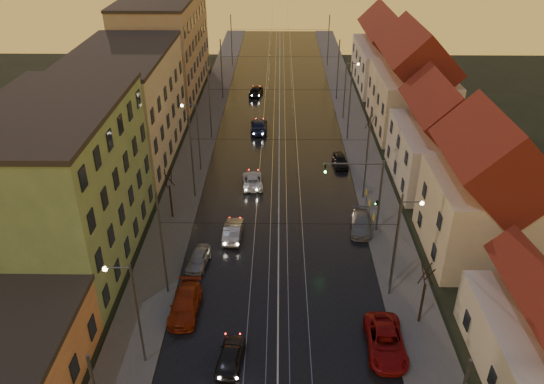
{
  "coord_description": "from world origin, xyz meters",
  "views": [
    {
      "loc": [
        -0.02,
        -23.04,
        27.09
      ],
      "look_at": [
        -0.65,
        20.41,
        2.69
      ],
      "focal_mm": 35.0,
      "sensor_mm": 36.0,
      "label": 1
    }
  ],
  "objects_px": {
    "driving_car_4": "(256,90)",
    "parked_left_2": "(185,304)",
    "parked_right_2": "(340,161)",
    "traffic_light_mast": "(370,187)",
    "parked_left_3": "(198,259)",
    "parked_right_1": "(361,224)",
    "driving_car_1": "(233,230)",
    "street_lamp_1": "(400,235)",
    "driving_car_0": "(230,356)",
    "street_lamp_0": "(131,305)",
    "street_lamp_3": "(347,85)",
    "parked_right_0": "(386,342)",
    "driving_car_3": "(259,126)",
    "driving_car_2": "(252,180)",
    "street_lamp_2": "(195,130)"
  },
  "relations": [
    {
      "from": "driving_car_4",
      "to": "parked_right_2",
      "type": "relative_size",
      "value": 1.17
    },
    {
      "from": "driving_car_2",
      "to": "driving_car_4",
      "type": "xyz_separation_m",
      "value": [
        -0.83,
        29.28,
        0.13
      ]
    },
    {
      "from": "street_lamp_0",
      "to": "parked_left_3",
      "type": "xyz_separation_m",
      "value": [
        2.4,
        10.58,
        -4.23
      ]
    },
    {
      "from": "parked_left_2",
      "to": "parked_right_1",
      "type": "distance_m",
      "value": 18.36
    },
    {
      "from": "street_lamp_0",
      "to": "driving_car_2",
      "type": "xyz_separation_m",
      "value": [
        6.28,
        24.64,
        -4.26
      ]
    },
    {
      "from": "driving_car_2",
      "to": "driving_car_4",
      "type": "bearing_deg",
      "value": -93.03
    },
    {
      "from": "driving_car_4",
      "to": "parked_right_0",
      "type": "xyz_separation_m",
      "value": [
        10.93,
        -52.6,
        -0.0
      ]
    },
    {
      "from": "parked_left_2",
      "to": "street_lamp_0",
      "type": "bearing_deg",
      "value": -113.01
    },
    {
      "from": "street_lamp_1",
      "to": "driving_car_1",
      "type": "relative_size",
      "value": 1.85
    },
    {
      "from": "street_lamp_1",
      "to": "parked_right_1",
      "type": "bearing_deg",
      "value": 100.42
    },
    {
      "from": "driving_car_4",
      "to": "parked_right_2",
      "type": "height_order",
      "value": "driving_car_4"
    },
    {
      "from": "street_lamp_3",
      "to": "driving_car_3",
      "type": "distance_m",
      "value": 13.25
    },
    {
      "from": "driving_car_4",
      "to": "parked_right_1",
      "type": "xyz_separation_m",
      "value": [
        11.26,
        -37.73,
        -0.1
      ]
    },
    {
      "from": "parked_left_2",
      "to": "traffic_light_mast",
      "type": "bearing_deg",
      "value": 38.23
    },
    {
      "from": "street_lamp_1",
      "to": "street_lamp_3",
      "type": "relative_size",
      "value": 1.0
    },
    {
      "from": "driving_car_2",
      "to": "parked_right_1",
      "type": "xyz_separation_m",
      "value": [
        10.42,
        -8.45,
        0.03
      ]
    },
    {
      "from": "driving_car_0",
      "to": "parked_right_2",
      "type": "xyz_separation_m",
      "value": [
        10.08,
        29.49,
        -0.02
      ]
    },
    {
      "from": "driving_car_1",
      "to": "parked_left_3",
      "type": "bearing_deg",
      "value": 61.21
    },
    {
      "from": "street_lamp_2",
      "to": "driving_car_1",
      "type": "xyz_separation_m",
      "value": [
        5.0,
        -13.2,
        -4.17
      ]
    },
    {
      "from": "street_lamp_0",
      "to": "driving_car_1",
      "type": "height_order",
      "value": "street_lamp_0"
    },
    {
      "from": "street_lamp_1",
      "to": "parked_right_2",
      "type": "xyz_separation_m",
      "value": [
        -2.14,
        21.49,
        -4.24
      ]
    },
    {
      "from": "street_lamp_2",
      "to": "parked_right_0",
      "type": "distance_m",
      "value": 31.59
    },
    {
      "from": "parked_right_1",
      "to": "traffic_light_mast",
      "type": "bearing_deg",
      "value": -18.64
    },
    {
      "from": "street_lamp_1",
      "to": "traffic_light_mast",
      "type": "relative_size",
      "value": 1.11
    },
    {
      "from": "driving_car_4",
      "to": "parked_right_0",
      "type": "distance_m",
      "value": 53.73
    },
    {
      "from": "driving_car_1",
      "to": "parked_left_3",
      "type": "relative_size",
      "value": 1.13
    },
    {
      "from": "street_lamp_0",
      "to": "driving_car_2",
      "type": "bearing_deg",
      "value": 75.69
    },
    {
      "from": "driving_car_4",
      "to": "traffic_light_mast",
      "type": "bearing_deg",
      "value": 115.01
    },
    {
      "from": "driving_car_2",
      "to": "parked_right_1",
      "type": "distance_m",
      "value": 13.42
    },
    {
      "from": "parked_left_3",
      "to": "parked_right_1",
      "type": "bearing_deg",
      "value": 28.67
    },
    {
      "from": "driving_car_1",
      "to": "parked_right_2",
      "type": "xyz_separation_m",
      "value": [
        11.07,
        14.69,
        -0.07
      ]
    },
    {
      "from": "parked_right_0",
      "to": "parked_right_2",
      "type": "distance_m",
      "value": 28.18
    },
    {
      "from": "street_lamp_0",
      "to": "driving_car_0",
      "type": "relative_size",
      "value": 2.07
    },
    {
      "from": "driving_car_1",
      "to": "driving_car_4",
      "type": "bearing_deg",
      "value": -87.86
    },
    {
      "from": "driving_car_1",
      "to": "street_lamp_1",
      "type": "bearing_deg",
      "value": 155.56
    },
    {
      "from": "street_lamp_0",
      "to": "street_lamp_3",
      "type": "distance_m",
      "value": 47.62
    },
    {
      "from": "parked_right_0",
      "to": "traffic_light_mast",
      "type": "bearing_deg",
      "value": 88.62
    },
    {
      "from": "driving_car_0",
      "to": "parked_right_1",
      "type": "bearing_deg",
      "value": -116.41
    },
    {
      "from": "street_lamp_0",
      "to": "parked_right_1",
      "type": "height_order",
      "value": "street_lamp_0"
    },
    {
      "from": "street_lamp_3",
      "to": "traffic_light_mast",
      "type": "distance_m",
      "value": 28.03
    },
    {
      "from": "driving_car_4",
      "to": "parked_left_2",
      "type": "xyz_separation_m",
      "value": [
        -3.22,
        -49.02,
        -0.03
      ]
    },
    {
      "from": "driving_car_2",
      "to": "parked_left_3",
      "type": "height_order",
      "value": "parked_left_3"
    },
    {
      "from": "parked_right_0",
      "to": "parked_left_3",
      "type": "bearing_deg",
      "value": 147.86
    },
    {
      "from": "driving_car_3",
      "to": "parked_left_3",
      "type": "distance_m",
      "value": 29.25
    },
    {
      "from": "driving_car_3",
      "to": "driving_car_0",
      "type": "bearing_deg",
      "value": 88.32
    },
    {
      "from": "driving_car_0",
      "to": "parked_right_0",
      "type": "bearing_deg",
      "value": -165.71
    },
    {
      "from": "parked_left_2",
      "to": "parked_right_1",
      "type": "bearing_deg",
      "value": 39.42
    },
    {
      "from": "driving_car_3",
      "to": "traffic_light_mast",
      "type": "bearing_deg",
      "value": 113.32
    },
    {
      "from": "parked_right_0",
      "to": "parked_right_1",
      "type": "distance_m",
      "value": 14.88
    },
    {
      "from": "street_lamp_1",
      "to": "driving_car_3",
      "type": "xyz_separation_m",
      "value": [
        -11.78,
        31.56,
        -4.13
      ]
    }
  ]
}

